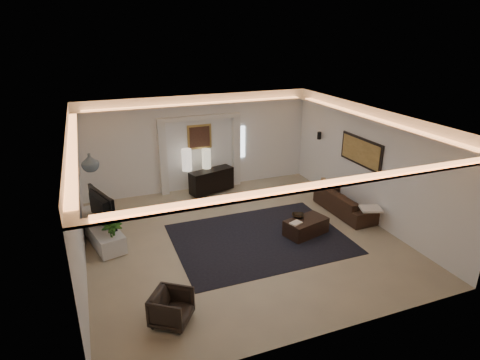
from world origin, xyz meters
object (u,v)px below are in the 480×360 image
object	(u,v)px
sofa	(345,203)
armchair	(172,308)
coffee_table	(306,226)
console	(212,180)

from	to	relation	value
sofa	armchair	bearing A→B (deg)	114.68
armchair	coffee_table	bearing A→B (deg)	-27.47
sofa	armchair	distance (m)	5.92
armchair	console	bearing A→B (deg)	10.98
sofa	coffee_table	world-z (taller)	sofa
console	armchair	size ratio (longest dim) A/B	2.13
console	armchair	xyz separation A→B (m)	(-2.35, -5.26, -0.11)
console	armchair	bearing A→B (deg)	-130.27
coffee_table	sofa	bearing A→B (deg)	8.12
sofa	armchair	world-z (taller)	armchair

